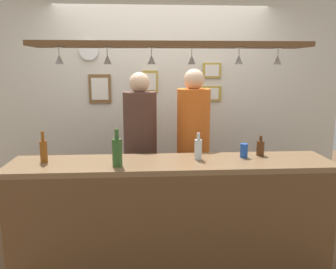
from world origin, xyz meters
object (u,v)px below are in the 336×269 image
Objects in this scene: bottle_champagne_green at (117,152)px; bottle_soda_clear at (198,149)px; bottle_beer_amber_tall at (44,150)px; picture_frame_crest at (150,82)px; person_middle_orange_shirt at (193,138)px; picture_frame_upper_small at (212,70)px; picture_frame_lower_pair at (209,94)px; wall_clock at (89,51)px; bottle_beer_brown_stubby at (260,148)px; drink_can at (244,151)px; person_left_brown_shirt at (140,140)px; picture_frame_caricature at (100,89)px.

bottle_champagne_green is 1.30× the size of bottle_soda_clear.
picture_frame_crest reaches higher than bottle_beer_amber_tall.
picture_frame_upper_small reaches higher than person_middle_orange_shirt.
picture_frame_lower_pair is 1.51m from wall_clock.
picture_frame_upper_small is at bearing 99.32° from bottle_beer_brown_stubby.
picture_frame_lower_pair is 1.36× the size of wall_clock.
wall_clock is (-1.49, 1.32, 0.90)m from drink_can.
picture_frame_crest is 0.73m from picture_frame_lower_pair.
picture_frame_lower_pair is at bearing 100.61° from bottle_beer_brown_stubby.
person_left_brown_shirt is 5.13× the size of picture_frame_caricature.
picture_frame_lower_pair is (0.83, 0.70, 0.42)m from person_left_brown_shirt.
picture_frame_upper_small is 0.75m from picture_frame_crest.
picture_frame_caricature reaches higher than drink_can.
bottle_beer_brown_stubby is at bearing -37.18° from wall_clock.
picture_frame_crest is at bearing 80.27° from person_left_brown_shirt.
bottle_beer_amber_tall reaches higher than bottle_soda_clear.
bottle_beer_amber_tall is at bearing -102.87° from picture_frame_caricature.
bottle_beer_brown_stubby is 0.18m from drink_can.
bottle_beer_brown_stubby is at bearing 19.76° from drink_can.
picture_frame_caricature reaches higher than bottle_soda_clear.
bottle_champagne_green is 1.10m from drink_can.
bottle_soda_clear is 1.89× the size of drink_can.
picture_frame_caricature is 0.46m from wall_clock.
bottle_champagne_green is 2.46× the size of drink_can.
picture_frame_caricature reaches higher than bottle_beer_amber_tall.
bottle_champagne_green reaches higher than bottle_beer_amber_tall.
person_left_brown_shirt is at bearing 40.06° from bottle_beer_amber_tall.
person_middle_orange_shirt is at bearing 26.39° from bottle_beer_amber_tall.
drink_can is 0.47× the size of picture_frame_crest.
drink_can is 0.41× the size of picture_frame_lower_pair.
picture_frame_lower_pair is (1.31, 0.00, -0.06)m from picture_frame_caricature.
person_left_brown_shirt is at bearing -55.72° from picture_frame_caricature.
picture_frame_caricature is at bearing 124.28° from person_left_brown_shirt.
bottle_beer_amber_tall is (-0.79, -0.66, 0.07)m from person_left_brown_shirt.
bottle_soda_clear is at bearing -74.47° from picture_frame_crest.
picture_frame_crest is at bearing 0.00° from picture_frame_caricature.
person_middle_orange_shirt reaches higher than picture_frame_crest.
picture_frame_crest is (-0.38, 1.36, 0.51)m from bottle_soda_clear.
picture_frame_upper_small is 0.73× the size of picture_frame_lower_pair.
bottle_champagne_green is 0.69m from bottle_soda_clear.
bottle_soda_clear is 1.05× the size of picture_frame_upper_small.
person_left_brown_shirt is 1.31m from picture_frame_upper_small.
picture_frame_crest is at bearing 126.94° from bottle_beer_brown_stubby.
drink_can is (1.08, 0.20, -0.06)m from bottle_champagne_green.
bottle_champagne_green is at bearing -101.88° from person_left_brown_shirt.
person_middle_orange_shirt is 0.77m from bottle_beer_brown_stubby.
drink_can is at bearing -88.19° from picture_frame_upper_small.
drink_can is 1.38m from picture_frame_lower_pair.
bottle_soda_clear is at bearing -175.09° from drink_can.
bottle_soda_clear is at bearing 0.19° from bottle_beer_amber_tall.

